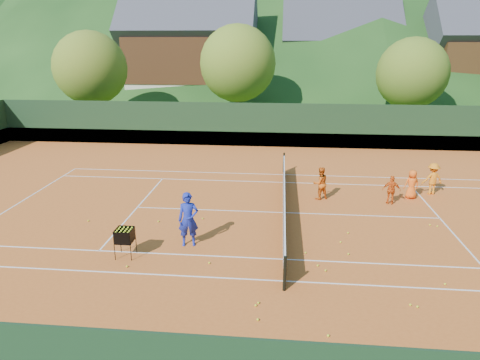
# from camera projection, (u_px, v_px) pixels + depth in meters

# --- Properties ---
(ground) EXTENTS (400.00, 400.00, 0.00)m
(ground) POSITION_uv_depth(u_px,v_px,m) (284.00, 213.00, 18.17)
(ground) COLOR #2D4F18
(ground) RESTS_ON ground
(clay_court) EXTENTS (40.00, 24.00, 0.02)m
(clay_court) POSITION_uv_depth(u_px,v_px,m) (284.00, 213.00, 18.17)
(clay_court) COLOR #BE581E
(clay_court) RESTS_ON ground
(coach) EXTENTS (0.79, 0.60, 1.96)m
(coach) POSITION_uv_depth(u_px,v_px,m) (188.00, 219.00, 14.99)
(coach) COLOR #18269D
(coach) RESTS_ON clay_court
(student_a) EXTENTS (0.90, 0.82, 1.51)m
(student_a) POSITION_uv_depth(u_px,v_px,m) (320.00, 183.00, 19.54)
(student_a) COLOR #D35912
(student_a) RESTS_ON clay_court
(student_b) EXTENTS (0.81, 0.42, 1.31)m
(student_b) POSITION_uv_depth(u_px,v_px,m) (391.00, 190.00, 18.95)
(student_b) COLOR #D85313
(student_b) RESTS_ON clay_court
(student_c) EXTENTS (0.71, 0.51, 1.36)m
(student_c) POSITION_uv_depth(u_px,v_px,m) (412.00, 184.00, 19.64)
(student_c) COLOR #FF6216
(student_c) RESTS_ON clay_court
(student_d) EXTENTS (1.08, 0.76, 1.52)m
(student_d) POSITION_uv_depth(u_px,v_px,m) (432.00, 179.00, 20.17)
(student_d) COLOR orange
(student_d) RESTS_ON clay_court
(tennis_ball_0) EXTENTS (0.07, 0.07, 0.07)m
(tennis_ball_0) POSITION_uv_depth(u_px,v_px,m) (88.00, 221.00, 17.26)
(tennis_ball_0) COLOR #C6DC24
(tennis_ball_0) RESTS_ON clay_court
(tennis_ball_1) EXTENTS (0.07, 0.07, 0.07)m
(tennis_ball_1) POSITION_uv_depth(u_px,v_px,m) (410.00, 305.00, 11.75)
(tennis_ball_1) COLOR #C6DC24
(tennis_ball_1) RESTS_ON clay_court
(tennis_ball_2) EXTENTS (0.07, 0.07, 0.07)m
(tennis_ball_2) POSITION_uv_depth(u_px,v_px,m) (326.00, 270.00, 13.51)
(tennis_ball_2) COLOR #C6DC24
(tennis_ball_2) RESTS_ON clay_court
(tennis_ball_3) EXTENTS (0.07, 0.07, 0.07)m
(tennis_ball_3) POSITION_uv_depth(u_px,v_px,m) (256.00, 305.00, 11.72)
(tennis_ball_3) COLOR #C6DC24
(tennis_ball_3) RESTS_ON clay_court
(tennis_ball_4) EXTENTS (0.07, 0.07, 0.07)m
(tennis_ball_4) POSITION_uv_depth(u_px,v_px,m) (209.00, 263.00, 13.97)
(tennis_ball_4) COLOR #C6DC24
(tennis_ball_4) RESTS_ON clay_court
(tennis_ball_5) EXTENTS (0.07, 0.07, 0.07)m
(tennis_ball_5) POSITION_uv_depth(u_px,v_px,m) (437.00, 226.00, 16.75)
(tennis_ball_5) COLOR #C6DC24
(tennis_ball_5) RESTS_ON clay_court
(tennis_ball_6) EXTENTS (0.07, 0.07, 0.07)m
(tennis_ball_6) POSITION_uv_depth(u_px,v_px,m) (328.00, 336.00, 10.51)
(tennis_ball_6) COLOR #C6DC24
(tennis_ball_6) RESTS_ON clay_court
(tennis_ball_7) EXTENTS (0.07, 0.07, 0.07)m
(tennis_ball_7) POSITION_uv_depth(u_px,v_px,m) (96.00, 351.00, 9.98)
(tennis_ball_7) COLOR #C6DC24
(tennis_ball_7) RESTS_ON clay_court
(tennis_ball_8) EXTENTS (0.07, 0.07, 0.07)m
(tennis_ball_8) POSITION_uv_depth(u_px,v_px,m) (348.00, 233.00, 16.17)
(tennis_ball_8) COLOR #C6DC24
(tennis_ball_8) RESTS_ON clay_court
(tennis_ball_9) EXTENTS (0.07, 0.07, 0.07)m
(tennis_ball_9) POSITION_uv_depth(u_px,v_px,m) (258.00, 320.00, 11.12)
(tennis_ball_9) COLOR #C6DC24
(tennis_ball_9) RESTS_ON clay_court
(tennis_ball_10) EXTENTS (0.07, 0.07, 0.07)m
(tennis_ball_10) POSITION_uv_depth(u_px,v_px,m) (96.00, 348.00, 10.10)
(tennis_ball_10) COLOR #C6DC24
(tennis_ball_10) RESTS_ON clay_court
(tennis_ball_11) EXTENTS (0.07, 0.07, 0.07)m
(tennis_ball_11) POSITION_uv_depth(u_px,v_px,m) (348.00, 254.00, 14.56)
(tennis_ball_11) COLOR #C6DC24
(tennis_ball_11) RESTS_ON clay_court
(tennis_ball_12) EXTENTS (0.07, 0.07, 0.07)m
(tennis_ball_12) POSITION_uv_depth(u_px,v_px,m) (445.00, 284.00, 12.75)
(tennis_ball_12) COLOR #C6DC24
(tennis_ball_12) RESTS_ON clay_court
(tennis_ball_13) EXTENTS (0.07, 0.07, 0.07)m
(tennis_ball_13) POSITION_uv_depth(u_px,v_px,m) (430.00, 225.00, 16.87)
(tennis_ball_13) COLOR #C6DC24
(tennis_ball_13) RESTS_ON clay_court
(tennis_ball_15) EXTENTS (0.07, 0.07, 0.07)m
(tennis_ball_15) POSITION_uv_depth(u_px,v_px,m) (417.00, 307.00, 11.66)
(tennis_ball_15) COLOR #C6DC24
(tennis_ball_15) RESTS_ON clay_court
(tennis_ball_16) EXTENTS (0.07, 0.07, 0.07)m
(tennis_ball_16) POSITION_uv_depth(u_px,v_px,m) (132.00, 230.00, 16.38)
(tennis_ball_16) COLOR #C6DC24
(tennis_ball_16) RESTS_ON clay_court
(tennis_ball_17) EXTENTS (0.07, 0.07, 0.07)m
(tennis_ball_17) POSITION_uv_depth(u_px,v_px,m) (127.00, 266.00, 13.75)
(tennis_ball_17) COLOR #C6DC24
(tennis_ball_17) RESTS_ON clay_court
(tennis_ball_21) EXTENTS (0.07, 0.07, 0.07)m
(tennis_ball_21) POSITION_uv_depth(u_px,v_px,m) (158.00, 221.00, 17.20)
(tennis_ball_21) COLOR #C6DC24
(tennis_ball_21) RESTS_ON clay_court
(tennis_ball_22) EXTENTS (0.07, 0.07, 0.07)m
(tennis_ball_22) POSITION_uv_depth(u_px,v_px,m) (341.00, 242.00, 15.42)
(tennis_ball_22) COLOR #C6DC24
(tennis_ball_22) RESTS_ON clay_court
(tennis_ball_23) EXTENTS (0.07, 0.07, 0.07)m
(tennis_ball_23) POSITION_uv_depth(u_px,v_px,m) (144.00, 350.00, 10.02)
(tennis_ball_23) COLOR #C6DC24
(tennis_ball_23) RESTS_ON clay_court
(tennis_ball_24) EXTENTS (0.07, 0.07, 0.07)m
(tennis_ball_24) POSITION_uv_depth(u_px,v_px,m) (203.00, 219.00, 17.47)
(tennis_ball_24) COLOR #C6DC24
(tennis_ball_24) RESTS_ON clay_court
(tennis_ball_25) EXTENTS (0.07, 0.07, 0.07)m
(tennis_ball_25) POSITION_uv_depth(u_px,v_px,m) (306.00, 253.00, 14.64)
(tennis_ball_25) COLOR #C6DC24
(tennis_ball_25) RESTS_ON clay_court
(tennis_ball_26) EXTENTS (0.07, 0.07, 0.07)m
(tennis_ball_26) POSITION_uv_depth(u_px,v_px,m) (258.00, 303.00, 11.83)
(tennis_ball_26) COLOR #C6DC24
(tennis_ball_26) RESTS_ON clay_court
(tennis_ball_27) EXTENTS (0.07, 0.07, 0.07)m
(tennis_ball_27) POSITION_uv_depth(u_px,v_px,m) (318.00, 265.00, 13.81)
(tennis_ball_27) COLOR #C6DC24
(tennis_ball_27) RESTS_ON clay_court
(court_lines) EXTENTS (23.83, 11.03, 0.00)m
(court_lines) POSITION_uv_depth(u_px,v_px,m) (284.00, 213.00, 18.16)
(court_lines) COLOR silver
(court_lines) RESTS_ON clay_court
(tennis_net) EXTENTS (0.10, 12.07, 1.10)m
(tennis_net) POSITION_uv_depth(u_px,v_px,m) (284.00, 202.00, 18.01)
(tennis_net) COLOR black
(tennis_net) RESTS_ON clay_court
(perimeter_fence) EXTENTS (40.40, 24.24, 3.00)m
(perimeter_fence) POSITION_uv_depth(u_px,v_px,m) (285.00, 185.00, 17.78)
(perimeter_fence) COLOR black
(perimeter_fence) RESTS_ON clay_court
(ball_hopper) EXTENTS (0.57, 0.57, 1.00)m
(ball_hopper) POSITION_uv_depth(u_px,v_px,m) (125.00, 236.00, 14.26)
(ball_hopper) COLOR black
(ball_hopper) RESTS_ON clay_court
(chalet_left) EXTENTS (13.80, 9.93, 12.92)m
(chalet_left) POSITION_uv_depth(u_px,v_px,m) (191.00, 54.00, 45.74)
(chalet_left) COLOR beige
(chalet_left) RESTS_ON ground
(chalet_mid) EXTENTS (12.65, 8.82, 11.45)m
(chalet_mid) POSITION_uv_depth(u_px,v_px,m) (338.00, 60.00, 48.28)
(chalet_mid) COLOR beige
(chalet_mid) RESTS_ON ground
(tree_a) EXTENTS (6.00, 6.00, 7.88)m
(tree_a) POSITION_uv_depth(u_px,v_px,m) (90.00, 68.00, 35.17)
(tree_a) COLOR #432A1A
(tree_a) RESTS_ON ground
(tree_b) EXTENTS (6.40, 6.40, 8.40)m
(tree_b) POSITION_uv_depth(u_px,v_px,m) (238.00, 64.00, 35.87)
(tree_b) COLOR #3C2518
(tree_b) RESTS_ON ground
(tree_c) EXTENTS (5.60, 5.60, 7.35)m
(tree_c) POSITION_uv_depth(u_px,v_px,m) (412.00, 73.00, 33.85)
(tree_c) COLOR #3F2719
(tree_c) RESTS_ON ground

